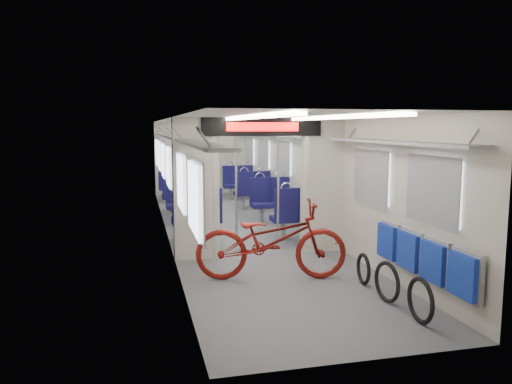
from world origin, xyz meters
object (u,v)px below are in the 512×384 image
flip_bench (422,256)px  seat_bay_near_left (191,205)px  bike_hoop_b (387,284)px  stanchion_far_left (209,169)px  seat_bay_near_right (283,204)px  stanchion_near_right (278,184)px  bike_hoop_c (363,271)px  bike_hoop_a (420,303)px  stanchion_near_left (236,185)px  seat_bay_far_right (245,184)px  stanchion_far_right (236,168)px  seat_bay_far_left (178,186)px  bicycle (271,240)px

flip_bench → seat_bay_near_left: size_ratio=0.99×
bike_hoop_b → stanchion_far_left: (-1.28, 6.45, 0.92)m
seat_bay_near_right → stanchion_near_right: stanchion_near_right is taller
flip_bench → stanchion_far_left: size_ratio=0.93×
flip_bench → bike_hoop_c: bearing=115.1°
bike_hoop_a → stanchion_near_left: size_ratio=0.23×
bike_hoop_b → seat_bay_near_right: size_ratio=0.24×
flip_bench → stanchion_near_left: 3.63m
flip_bench → seat_bay_near_left: 5.39m
seat_bay_near_left → stanchion_far_left: 1.86m
stanchion_far_left → seat_bay_near_left: bearing=-109.9°
seat_bay_near_left → bike_hoop_c: bearing=-64.9°
bike_hoop_c → seat_bay_far_right: 7.52m
bike_hoop_c → seat_bay_near_right: size_ratio=0.20×
seat_bay_far_right → stanchion_near_left: 5.34m
bike_hoop_b → seat_bay_near_left: bearing=111.4°
stanchion_near_right → stanchion_far_right: size_ratio=1.00×
seat_bay_far_right → stanchion_near_left: stanchion_near_left is taller
stanchion_near_left → stanchion_far_right: 3.56m
seat_bay_near_left → stanchion_far_left: bearing=70.1°
stanchion_near_left → stanchion_far_left: 3.38m
bike_hoop_c → stanchion_far_left: size_ratio=0.19×
seat_bay_near_left → seat_bay_far_left: 3.33m
bicycle → stanchion_far_right: (0.54, 5.30, 0.59)m
bike_hoop_b → seat_bay_near_left: seat_bay_near_left is taller
seat_bay_near_right → stanchion_near_right: size_ratio=0.94×
seat_bay_near_left → stanchion_far_right: size_ratio=0.94×
bike_hoop_a → stanchion_far_right: (-0.62, 7.25, 0.91)m
seat_bay_near_left → seat_bay_near_right: bearing=-9.0°
bike_hoop_b → flip_bench: bearing=-12.3°
bike_hoop_c → stanchion_near_left: stanchion_near_left is taller
stanchion_far_right → stanchion_near_left: bearing=-101.2°
seat_bay_near_right → seat_bay_far_left: 4.08m
seat_bay_near_left → seat_bay_far_right: seat_bay_near_left is taller
seat_bay_far_left → stanchion_near_left: size_ratio=0.99×
flip_bench → seat_bay_near_right: 4.60m
bike_hoop_a → stanchion_far_right: size_ratio=0.23×
bicycle → flip_bench: bearing=-120.7°
seat_bay_near_right → stanchion_far_right: stanchion_far_right is taller
bike_hoop_c → stanchion_near_left: (-1.31, 2.35, 0.96)m
bike_hoop_b → seat_bay_far_left: (-1.88, 8.13, 0.34)m
seat_bay_near_left → seat_bay_far_left: (-0.00, 3.33, 0.01)m
seat_bay_near_left → stanchion_near_right: size_ratio=0.94×
bike_hoop_c → stanchion_near_right: 2.50m
flip_bench → seat_bay_far_right: size_ratio=1.01×
bike_hoop_a → bike_hoop_b: bearing=93.1°
bike_hoop_a → seat_bay_near_right: seat_bay_near_right is taller
seat_bay_far_right → seat_bay_near_right: bearing=-90.0°
bike_hoop_a → seat_bay_far_right: 8.92m
bike_hoop_c → stanchion_near_left: 2.85m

